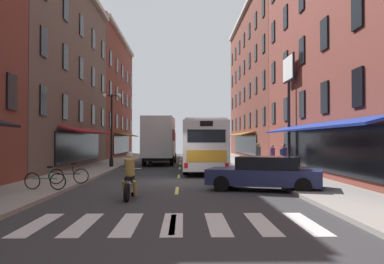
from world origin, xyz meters
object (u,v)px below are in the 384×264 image
billboard_sign (289,84)px  pedestrian_far (272,156)px  box_truck (160,140)px  sedan_near (265,173)px  motorcycle_rider (130,179)px  bicycle_near (45,180)px  bicycle_mid (69,176)px  transit_bus (204,145)px  pedestrian_near (284,157)px  street_lamp_twin (112,126)px  sedan_mid (166,152)px  pedestrian_mid (258,155)px

billboard_sign → pedestrian_far: (-0.41, 2.96, -4.69)m
box_truck → sedan_near: bearing=-73.0°
billboard_sign → box_truck: 12.53m
billboard_sign → motorcycle_rider: billboard_sign is taller
bicycle_near → motorcycle_rider: bearing=-24.2°
sedan_near → bicycle_mid: bearing=170.4°
billboard_sign → transit_bus: bearing=162.4°
pedestrian_near → street_lamp_twin: 12.51m
motorcycle_rider → transit_bus: bearing=76.1°
transit_bus → sedan_mid: transit_bus is taller
motorcycle_rider → pedestrian_far: pedestrian_far is taller
box_truck → motorcycle_rider: size_ratio=3.61×
transit_bus → pedestrian_far: 5.19m
bicycle_near → transit_bus: bearing=59.8°
street_lamp_twin → transit_bus: bearing=-17.1°
pedestrian_near → pedestrian_far: 3.66m
sedan_mid → pedestrian_near: (8.23, -19.92, 0.32)m
transit_bus → pedestrian_far: bearing=14.1°
box_truck → pedestrian_far: size_ratio=4.69×
transit_bus → box_truck: 7.31m
pedestrian_near → billboard_sign: bearing=91.2°
sedan_near → bicycle_near: size_ratio=2.88×
transit_bus → pedestrian_mid: 3.77m
box_truck → pedestrian_mid: size_ratio=4.31×
billboard_sign → bicycle_mid: size_ratio=4.34×
billboard_sign → bicycle_mid: billboard_sign is taller
sedan_near → bicycle_near: sedan_near is taller
bicycle_near → pedestrian_mid: pedestrian_mid is taller
billboard_sign → transit_bus: size_ratio=0.64×
transit_bus → pedestrian_mid: transit_bus is taller
sedan_near → pedestrian_far: size_ratio=3.07×
transit_bus → bicycle_near: bearing=-120.2°
sedan_mid → pedestrian_mid: 18.94m
billboard_sign → pedestrian_near: billboard_sign is taller
transit_bus → street_lamp_twin: street_lamp_twin is taller
billboard_sign → pedestrian_mid: size_ratio=4.24×
sedan_mid → pedestrian_far: (8.33, -16.27, 0.23)m
pedestrian_near → sedan_mid: bearing=150.4°
bicycle_mid → pedestrian_far: bearing=43.4°
transit_bus → bicycle_mid: bearing=-124.0°
transit_bus → sedan_near: bearing=-79.9°
sedan_mid → pedestrian_mid: pedestrian_mid is taller
pedestrian_near → bicycle_mid: bearing=-109.8°
pedestrian_mid → pedestrian_far: size_ratio=1.09×
billboard_sign → box_truck: bearing=137.0°
bicycle_near → pedestrian_far: bearing=47.6°
pedestrian_mid → pedestrian_far: 1.82m
bicycle_near → pedestrian_near: size_ratio=1.00×
billboard_sign → motorcycle_rider: 15.19m
transit_bus → street_lamp_twin: 7.08m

